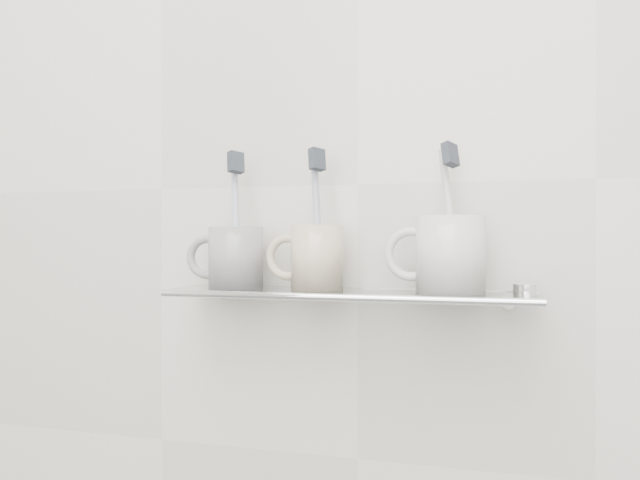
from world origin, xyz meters
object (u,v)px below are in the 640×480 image
(shelf_glass, at_px, (348,294))
(mug_right, at_px, (450,254))
(mug_left, at_px, (236,257))
(mug_center, at_px, (317,258))

(shelf_glass, distance_m, mug_right, 0.15)
(shelf_glass, bearing_deg, mug_right, 2.10)
(shelf_glass, height_order, mug_right, mug_right)
(shelf_glass, bearing_deg, mug_left, 178.29)
(mug_center, relative_size, mug_right, 0.89)
(shelf_glass, xyz_separation_m, mug_center, (-0.05, 0.00, 0.05))
(mug_left, height_order, mug_center, mug_center)
(mug_left, bearing_deg, mug_center, 0.72)
(mug_right, bearing_deg, mug_center, 169.18)
(mug_left, xyz_separation_m, mug_center, (0.12, 0.00, 0.00))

